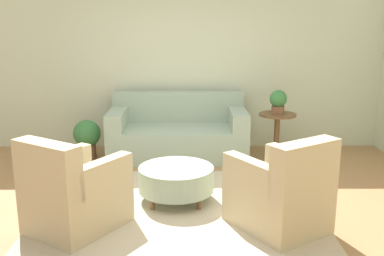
{
  "coord_description": "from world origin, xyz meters",
  "views": [
    {
      "loc": [
        0.11,
        -4.63,
        2.0
      ],
      "look_at": [
        0.15,
        0.55,
        0.75
      ],
      "focal_mm": 42.0,
      "sensor_mm": 36.0,
      "label": 1
    }
  ],
  "objects_px": {
    "couch": "(178,134)",
    "armchair_right": "(281,194)",
    "potted_plant_floor": "(87,136)",
    "ottoman_table": "(176,179)",
    "armchair_left": "(73,194)",
    "side_table": "(277,128)",
    "potted_plant_on_side_table": "(278,101)"
  },
  "relations": [
    {
      "from": "ottoman_table",
      "to": "side_table",
      "type": "distance_m",
      "value": 2.15
    },
    {
      "from": "armchair_left",
      "to": "side_table",
      "type": "relative_size",
      "value": 1.63
    },
    {
      "from": "armchair_right",
      "to": "ottoman_table",
      "type": "height_order",
      "value": "armchair_right"
    },
    {
      "from": "couch",
      "to": "potted_plant_floor",
      "type": "height_order",
      "value": "couch"
    },
    {
      "from": "armchair_left",
      "to": "potted_plant_floor",
      "type": "height_order",
      "value": "armchair_left"
    },
    {
      "from": "side_table",
      "to": "potted_plant_on_side_table",
      "type": "distance_m",
      "value": 0.4
    },
    {
      "from": "armchair_left",
      "to": "potted_plant_on_side_table",
      "type": "height_order",
      "value": "potted_plant_on_side_table"
    },
    {
      "from": "ottoman_table",
      "to": "potted_plant_on_side_table",
      "type": "relative_size",
      "value": 2.46
    },
    {
      "from": "armchair_left",
      "to": "ottoman_table",
      "type": "distance_m",
      "value": 1.21
    },
    {
      "from": "armchair_left",
      "to": "potted_plant_floor",
      "type": "xyz_separation_m",
      "value": [
        -0.38,
        2.35,
        -0.04
      ]
    },
    {
      "from": "couch",
      "to": "armchair_right",
      "type": "xyz_separation_m",
      "value": [
        1.05,
        -2.43,
        0.03
      ]
    },
    {
      "from": "ottoman_table",
      "to": "side_table",
      "type": "xyz_separation_m",
      "value": [
        1.43,
        1.59,
        0.2
      ]
    },
    {
      "from": "potted_plant_floor",
      "to": "ottoman_table",
      "type": "bearing_deg",
      "value": -50.43
    },
    {
      "from": "potted_plant_on_side_table",
      "to": "ottoman_table",
      "type": "bearing_deg",
      "value": -131.99
    },
    {
      "from": "potted_plant_floor",
      "to": "armchair_left",
      "type": "bearing_deg",
      "value": -80.77
    },
    {
      "from": "side_table",
      "to": "armchair_right",
      "type": "bearing_deg",
      "value": -99.73
    },
    {
      "from": "couch",
      "to": "ottoman_table",
      "type": "bearing_deg",
      "value": -89.5
    },
    {
      "from": "potted_plant_floor",
      "to": "potted_plant_on_side_table",
      "type": "bearing_deg",
      "value": -1.02
    },
    {
      "from": "armchair_left",
      "to": "couch",
      "type": "bearing_deg",
      "value": 68.44
    },
    {
      "from": "armchair_left",
      "to": "potted_plant_on_side_table",
      "type": "relative_size",
      "value": 3.22
    },
    {
      "from": "side_table",
      "to": "potted_plant_floor",
      "type": "xyz_separation_m",
      "value": [
        -2.79,
        0.05,
        -0.13
      ]
    },
    {
      "from": "side_table",
      "to": "armchair_left",
      "type": "bearing_deg",
      "value": -136.25
    },
    {
      "from": "armchair_left",
      "to": "armchair_right",
      "type": "distance_m",
      "value": 2.01
    },
    {
      "from": "ottoman_table",
      "to": "potted_plant_floor",
      "type": "relative_size",
      "value": 1.47
    },
    {
      "from": "side_table",
      "to": "couch",
      "type": "bearing_deg",
      "value": 175.1
    },
    {
      "from": "ottoman_table",
      "to": "potted_plant_on_side_table",
      "type": "xyz_separation_m",
      "value": [
        1.43,
        1.59,
        0.6
      ]
    },
    {
      "from": "potted_plant_on_side_table",
      "to": "armchair_right",
      "type": "bearing_deg",
      "value": -99.73
    },
    {
      "from": "armchair_right",
      "to": "ottoman_table",
      "type": "relative_size",
      "value": 1.31
    },
    {
      "from": "armchair_left",
      "to": "potted_plant_on_side_table",
      "type": "bearing_deg",
      "value": 43.75
    },
    {
      "from": "couch",
      "to": "potted_plant_floor",
      "type": "xyz_separation_m",
      "value": [
        -1.34,
        -0.07,
        -0.01
      ]
    },
    {
      "from": "armchair_left",
      "to": "side_table",
      "type": "distance_m",
      "value": 3.33
    },
    {
      "from": "potted_plant_floor",
      "to": "couch",
      "type": "bearing_deg",
      "value": 3.17
    }
  ]
}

